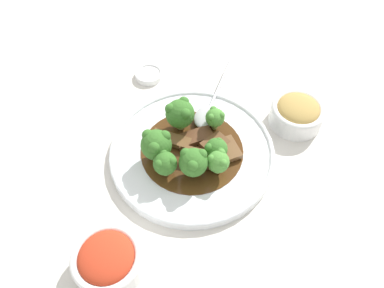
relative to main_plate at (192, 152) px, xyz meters
The scene contains 18 objects.
ground_plane 0.01m from the main_plate, ahead, with size 4.00×4.00×0.00m, color silver.
main_plate is the anchor object (origin of this frame).
beef_strip_0 0.03m from the main_plate, 129.68° to the right, with size 0.04×0.06×0.01m.
beef_strip_1 0.05m from the main_plate, 93.28° to the left, with size 0.03×0.08×0.01m.
beef_strip_2 0.07m from the main_plate, 67.90° to the right, with size 0.06×0.06×0.01m.
beef_strip_3 0.03m from the main_plate, 15.44° to the left, with size 0.07×0.07×0.01m.
beef_strip_4 0.05m from the main_plate, 54.96° to the right, with size 0.06×0.05×0.01m.
broccoli_floret_0 0.08m from the main_plate, 112.27° to the right, with size 0.04×0.04×0.05m.
broccoli_floret_1 0.08m from the main_plate, 163.73° to the left, with size 0.04×0.04×0.05m.
broccoli_floret_2 0.08m from the main_plate, 131.11° to the left, with size 0.06×0.06×0.06m.
broccoli_floret_3 0.06m from the main_plate, 94.66° to the right, with size 0.04×0.04×0.05m.
broccoli_floret_4 0.08m from the main_plate, 15.42° to the right, with size 0.04×0.04×0.05m.
broccoli_floret_5 0.07m from the main_plate, 153.01° to the right, with size 0.05×0.05×0.06m.
broccoli_floret_6 0.08m from the main_plate, 46.98° to the left, with size 0.06×0.06×0.06m.
serving_spoon 0.10m from the main_plate, ahead, with size 0.21×0.05×0.01m.
side_bowl_kimchi 0.25m from the main_plate, behind, with size 0.11×0.11×0.06m.
side_bowl_appetizer 0.23m from the main_plate, 43.62° to the right, with size 0.11×0.11×0.05m.
sauce_dish 0.24m from the main_plate, 49.05° to the left, with size 0.06×0.06×0.01m.
Camera 1 is at (-0.38, -0.17, 0.58)m, focal length 35.00 mm.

